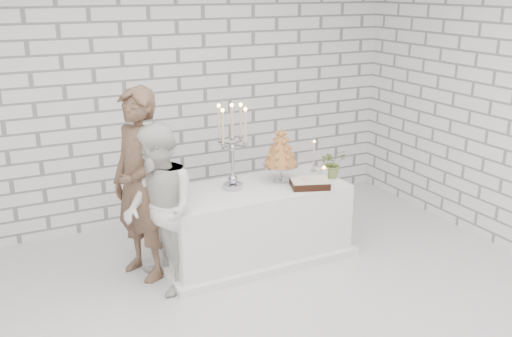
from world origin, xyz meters
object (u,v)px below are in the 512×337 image
cake_table (255,223)px  candelabra (232,147)px  croquembouche (281,155)px  groom (140,185)px  bride (159,210)px

cake_table → candelabra: candelabra is taller
candelabra → croquembouche: 0.54m
cake_table → croquembouche: size_ratio=3.25×
cake_table → groom: 1.22m
groom → bride: groom is taller
bride → croquembouche: bride is taller
cake_table → groom: (-1.09, 0.15, 0.53)m
cake_table → groom: bearing=172.4°
groom → candelabra: 0.93m
bride → cake_table: bearing=98.6°
groom → croquembouche: (1.41, -0.10, 0.13)m
croquembouche → candelabra: bearing=179.0°
cake_table → groom: size_ratio=1.00×
bride → candelabra: bearing=105.0°
candelabra → croquembouche: bearing=-1.0°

